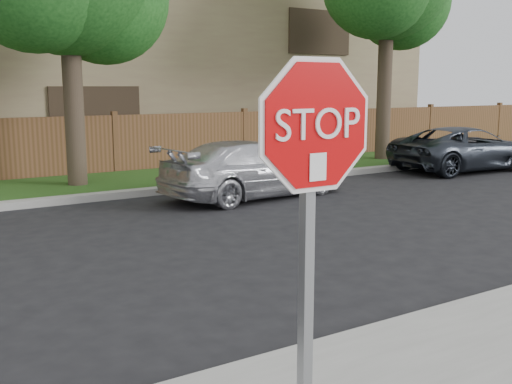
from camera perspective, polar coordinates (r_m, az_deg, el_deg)
stop_sign at (r=3.26m, az=5.41°, el=0.73°), size 1.01×0.13×2.55m
sedan_right at (r=12.79m, az=-0.28°, el=2.22°), size 4.38×2.20×1.22m
sedan_far_right at (r=17.89m, az=19.36°, el=3.91°), size 4.57×2.36×1.23m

